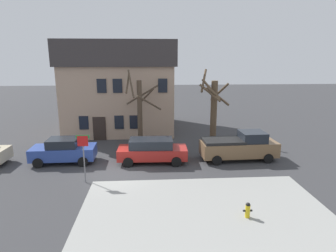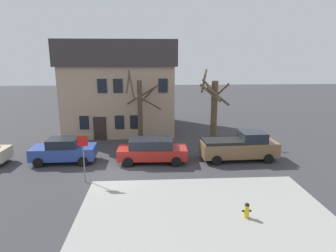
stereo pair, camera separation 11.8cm
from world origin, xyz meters
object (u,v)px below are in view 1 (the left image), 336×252
car_red_wagon (152,150)px  pickup_truck_brown (239,146)px  fire_hydrant (248,210)px  street_sign_pole (83,150)px  tree_bare_mid (213,107)px  tree_bare_near (140,109)px  building_main (121,85)px  car_blue_sedan (64,151)px

car_red_wagon → pickup_truck_brown: bearing=1.4°
fire_hydrant → street_sign_pole: street_sign_pole is taller
pickup_truck_brown → street_sign_pole: size_ratio=1.88×
tree_bare_mid → car_red_wagon: tree_bare_mid is taller
tree_bare_mid → fire_hydrant: bearing=-95.0°
tree_bare_near → car_red_wagon: (0.92, -4.07, -2.19)m
building_main → tree_bare_mid: bearing=-34.4°
tree_bare_mid → street_sign_pole: bearing=-140.0°
building_main → fire_hydrant: (7.18, -17.96, -3.93)m
car_blue_sedan → car_red_wagon: car_blue_sedan is taller
car_red_wagon → fire_hydrant: (4.20, -7.66, -0.39)m
tree_bare_near → car_blue_sedan: tree_bare_near is taller
tree_bare_near → tree_bare_mid: tree_bare_near is taller
building_main → car_blue_sedan: 11.02m
car_red_wagon → building_main: bearing=106.1°
pickup_truck_brown → street_sign_pole: (-10.21, -3.28, 1.03)m
tree_bare_near → street_sign_pole: size_ratio=2.16×
car_blue_sedan → tree_bare_near: bearing=35.5°
tree_bare_near → tree_bare_mid: 6.23m
building_main → tree_bare_near: 6.69m
tree_bare_mid → car_blue_sedan: tree_bare_mid is taller
tree_bare_mid → street_sign_pole: 12.11m
building_main → street_sign_pole: (-0.98, -13.42, -2.41)m
building_main → fire_hydrant: bearing=-68.2°
building_main → street_sign_pole: bearing=-94.2°
fire_hydrant → car_blue_sedan: bearing=142.2°
tree_bare_near → street_sign_pole: tree_bare_near is taller
car_red_wagon → street_sign_pole: 5.17m
tree_bare_near → car_blue_sedan: bearing=-144.5°
car_blue_sedan → street_sign_pole: 4.25m
building_main → tree_bare_mid: size_ratio=1.70×
car_blue_sedan → fire_hydrant: bearing=-37.8°
car_red_wagon → car_blue_sedan: bearing=176.7°
car_blue_sedan → car_red_wagon: size_ratio=0.90×
street_sign_pole → car_red_wagon: bearing=38.2°
tree_bare_near → car_red_wagon: size_ratio=1.29×
building_main → car_red_wagon: building_main is taller
tree_bare_near → pickup_truck_brown: 8.43m
fire_hydrant → car_red_wagon: bearing=118.8°
tree_bare_mid → car_blue_sedan: bearing=-159.4°
fire_hydrant → tree_bare_mid: bearing=85.0°
car_blue_sedan → tree_bare_mid: bearing=20.6°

